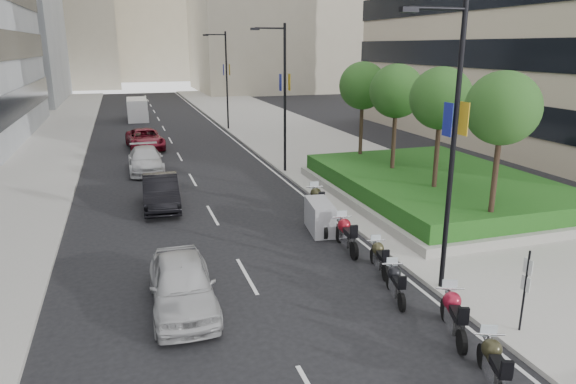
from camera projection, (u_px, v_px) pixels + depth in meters
name	position (u px, v px, depth m)	size (l,w,h in m)	color
ground	(330.00, 326.00, 14.62)	(160.00, 160.00, 0.00)	black
sidewalk_right	(295.00, 137.00, 44.72)	(10.00, 100.00, 0.15)	#9E9B93
sidewalk_left	(31.00, 151.00, 38.55)	(8.00, 100.00, 0.15)	#9E9B93
lane_edge	(236.00, 141.00, 43.18)	(0.12, 100.00, 0.01)	silver
lane_centre	(173.00, 144.00, 41.65)	(0.12, 100.00, 0.01)	silver
planter	(436.00, 193.00, 26.62)	(10.00, 14.00, 0.40)	#9A988F
hedge	(437.00, 182.00, 26.45)	(9.40, 13.40, 0.80)	#185117
tree_0	(503.00, 109.00, 19.29)	(2.80, 2.80, 6.30)	#332319
tree_1	(441.00, 99.00, 22.96)	(2.80, 2.80, 6.30)	#332319
tree_2	(396.00, 92.00, 26.62)	(2.80, 2.80, 6.30)	#332319
tree_3	(363.00, 86.00, 30.28)	(2.80, 2.80, 6.30)	#332319
lamp_post_0	(450.00, 137.00, 15.36)	(2.34, 0.45, 9.00)	black
lamp_post_1	(282.00, 91.00, 30.93)	(2.34, 0.45, 9.00)	black
lamp_post_2	(225.00, 76.00, 47.42)	(2.34, 0.45, 9.00)	black
parking_sign	(525.00, 287.00, 13.80)	(0.06, 0.32, 2.50)	black
motorcycle_0	(494.00, 365.00, 11.87)	(1.02, 2.10, 1.10)	black
motorcycle_1	(454.00, 315.00, 14.02)	(1.05, 2.26, 1.17)	black
motorcycle_2	(395.00, 283.00, 16.08)	(0.76, 2.00, 1.01)	black
motorcycle_3	(379.00, 257.00, 18.05)	(0.68, 2.02, 1.01)	black
motorcycle_4	(346.00, 234.00, 19.92)	(0.81, 2.44, 1.21)	black
motorcycle_5	(320.00, 217.00, 21.90)	(1.20, 2.33, 1.34)	black
motorcycle_6	(317.00, 201.00, 24.27)	(0.82, 2.44, 1.22)	black
car_a	(182.00, 284.00, 15.42)	(1.89, 4.71, 1.60)	#ADAEB0
car_b	(161.00, 192.00, 25.23)	(1.68, 4.82, 1.59)	black
car_c	(146.00, 160.00, 32.54)	(2.10, 5.17, 1.50)	silver
car_d	(145.00, 139.00, 39.78)	(2.54, 5.50, 1.53)	maroon
delivery_van	(137.00, 110.00, 55.05)	(2.14, 5.43, 2.27)	white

